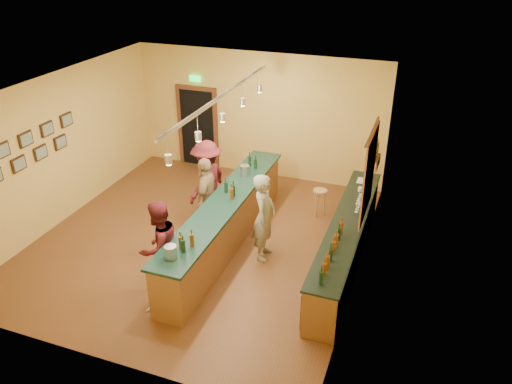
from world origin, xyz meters
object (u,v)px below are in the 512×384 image
(back_counter, at_px, (346,242))
(bar_stool, at_px, (320,196))
(tasting_bar, at_px, (226,219))
(customer_b, at_px, (207,197))
(customer_c, at_px, (207,180))
(bartender, at_px, (264,217))
(customer_a, at_px, (159,247))

(back_counter, relative_size, bar_stool, 7.08)
(tasting_bar, height_order, customer_b, customer_b)
(back_counter, bearing_deg, customer_c, 166.54)
(back_counter, height_order, bartender, bartender)
(customer_c, height_order, bar_stool, customer_c)
(customer_a, xyz_separation_m, customer_b, (0.00, 1.95, 0.01))
(tasting_bar, bearing_deg, back_counter, 4.31)
(customer_b, bearing_deg, customer_c, -164.46)
(customer_a, xyz_separation_m, customer_c, (-0.29, 2.59, 0.05))
(customer_a, bearing_deg, customer_b, -162.51)
(back_counter, xyz_separation_m, customer_a, (-2.95, -1.82, 0.37))
(back_counter, height_order, customer_b, customer_b)
(back_counter, xyz_separation_m, bar_stool, (-0.90, 1.66, 0.01))
(back_counter, height_order, customer_a, customer_a)
(customer_a, bearing_deg, customer_c, -156.17)
(tasting_bar, height_order, customer_c, customer_c)
(back_counter, xyz_separation_m, tasting_bar, (-2.40, -0.18, 0.12))
(back_counter, height_order, customer_c, customer_c)
(tasting_bar, distance_m, customer_a, 1.74)
(bartender, height_order, customer_a, bartender)
(customer_b, height_order, bar_stool, customer_b)
(bartender, bearing_deg, bar_stool, -24.17)
(customer_b, bearing_deg, bartender, 65.03)
(customer_a, relative_size, customer_c, 0.95)
(tasting_bar, xyz_separation_m, customer_b, (-0.55, 0.32, 0.26))
(bartender, relative_size, customer_c, 0.98)
(tasting_bar, height_order, bartender, bartender)
(customer_a, distance_m, customer_c, 2.61)
(tasting_bar, distance_m, customer_c, 1.30)
(back_counter, relative_size, customer_a, 2.65)
(customer_a, xyz_separation_m, bar_stool, (2.05, 3.47, -0.36))
(tasting_bar, relative_size, customer_c, 2.82)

